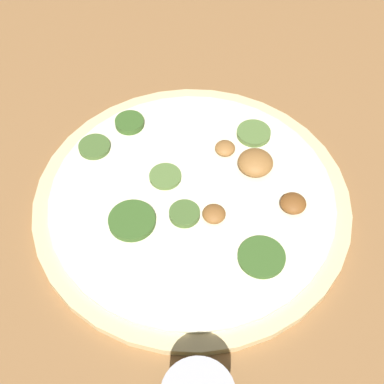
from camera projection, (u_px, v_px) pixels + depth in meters
The scene contains 2 objects.
ground_plane at pixel (192, 203), 0.59m from camera, with size 3.00×3.00×0.00m, color olive.
pizza at pixel (193, 198), 0.58m from camera, with size 0.34×0.34×0.03m.
Camera 1 is at (-0.18, 0.29, 0.48)m, focal length 50.00 mm.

